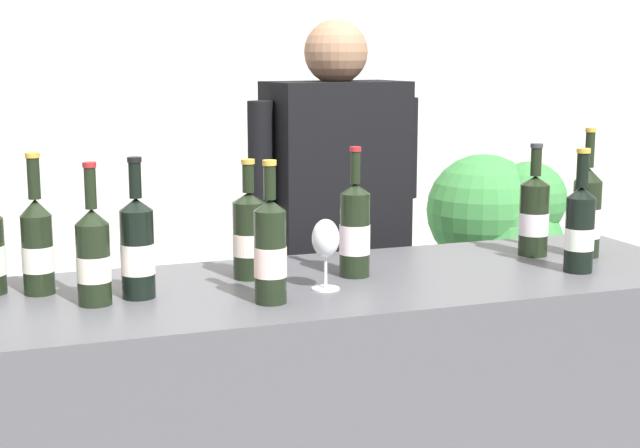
{
  "coord_description": "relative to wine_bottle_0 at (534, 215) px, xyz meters",
  "views": [
    {
      "loc": [
        -0.76,
        -2.18,
        1.56
      ],
      "look_at": [
        0.03,
        0.0,
        1.13
      ],
      "focal_mm": 52.56,
      "sensor_mm": 36.0,
      "label": 1
    }
  ],
  "objects": [
    {
      "name": "wine_bottle_3",
      "position": [
        0.13,
        -0.06,
        0.01
      ],
      "size": [
        0.08,
        0.08,
        0.37
      ],
      "color": "black",
      "rests_on": "counter"
    },
    {
      "name": "wine_bottle_9",
      "position": [
        -0.0,
        -0.22,
        0.0
      ],
      "size": [
        0.08,
        0.08,
        0.33
      ],
      "color": "black",
      "rests_on": "counter"
    },
    {
      "name": "person_server",
      "position": [
        -0.42,
        0.5,
        -0.29
      ],
      "size": [
        0.59,
        0.28,
        1.66
      ],
      "color": "black",
      "rests_on": "ground_plane"
    },
    {
      "name": "wine_bottle_5",
      "position": [
        -1.25,
        -0.12,
        -0.0
      ],
      "size": [
        0.08,
        0.08,
        0.33
      ],
      "color": "black",
      "rests_on": "counter"
    },
    {
      "name": "wine_bottle_8",
      "position": [
        -0.86,
        -0.25,
        0.01
      ],
      "size": [
        0.08,
        0.08,
        0.33
      ],
      "color": "black",
      "rests_on": "counter"
    },
    {
      "name": "wine_bottle_0",
      "position": [
        0.0,
        0.0,
        0.0
      ],
      "size": [
        0.09,
        0.09,
        0.32
      ],
      "color": "black",
      "rests_on": "counter"
    },
    {
      "name": "wine_glass",
      "position": [
        -0.7,
        -0.17,
        0.0
      ],
      "size": [
        0.07,
        0.07,
        0.18
      ],
      "color": "silver",
      "rests_on": "counter"
    },
    {
      "name": "wine_bottle_6",
      "position": [
        -0.58,
        -0.06,
        0.0
      ],
      "size": [
        0.08,
        0.08,
        0.34
      ],
      "color": "black",
      "rests_on": "counter"
    },
    {
      "name": "wine_bottle_2",
      "position": [
        -0.84,
        0.01,
        -0.0
      ],
      "size": [
        0.08,
        0.08,
        0.31
      ],
      "color": "black",
      "rests_on": "counter"
    },
    {
      "name": "wall_back",
      "position": [
        -0.71,
        2.51,
        0.3
      ],
      "size": [
        8.0,
        0.1,
        2.8
      ],
      "primitive_type": "cube",
      "color": "beige",
      "rests_on": "ground_plane"
    },
    {
      "name": "wine_bottle_1",
      "position": [
        -1.37,
        0.02,
        0.0
      ],
      "size": [
        0.08,
        0.08,
        0.34
      ],
      "color": "black",
      "rests_on": "counter"
    },
    {
      "name": "wine_bottle_4",
      "position": [
        -1.15,
        -0.1,
        0.0
      ],
      "size": [
        0.08,
        0.08,
        0.34
      ],
      "color": "black",
      "rests_on": "counter"
    },
    {
      "name": "potted_shrub",
      "position": [
        0.5,
        0.98,
        -0.34
      ],
      "size": [
        0.58,
        0.55,
        1.16
      ],
      "color": "brown",
      "rests_on": "ground_plane"
    }
  ]
}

